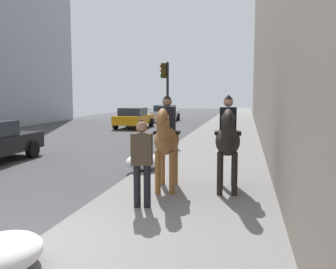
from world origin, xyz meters
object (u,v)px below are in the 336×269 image
(mounted_horse_far, at_px, (228,139))
(car_mid_lane, at_px, (166,113))
(mounted_horse_near, at_px, (167,138))
(pedestrian_greeting, at_px, (142,158))
(car_near_lane, at_px, (134,118))
(traffic_light_near_curb, at_px, (166,89))

(mounted_horse_far, height_order, car_mid_lane, mounted_horse_far)
(mounted_horse_near, bearing_deg, pedestrian_greeting, -13.56)
(mounted_horse_near, bearing_deg, car_mid_lane, -173.90)
(car_near_lane, bearing_deg, mounted_horse_far, -153.92)
(mounted_horse_far, xyz_separation_m, car_near_lane, (16.64, 7.35, -0.59))
(traffic_light_near_curb, bearing_deg, car_mid_lane, 12.26)
(mounted_horse_near, relative_size, car_mid_lane, 0.50)
(pedestrian_greeting, xyz_separation_m, traffic_light_near_curb, (10.68, 1.83, 1.51))
(mounted_horse_far, distance_m, car_near_lane, 18.20)
(car_mid_lane, relative_size, traffic_light_near_curb, 1.14)
(traffic_light_near_curb, bearing_deg, mounted_horse_near, -167.71)
(mounted_horse_far, distance_m, pedestrian_greeting, 2.26)
(car_mid_lane, bearing_deg, traffic_light_near_curb, -165.75)
(mounted_horse_near, xyz_separation_m, traffic_light_near_curb, (9.25, 2.02, 1.27))
(car_mid_lane, bearing_deg, mounted_horse_far, -162.50)
(mounted_horse_far, relative_size, car_mid_lane, 0.50)
(mounted_horse_far, xyz_separation_m, traffic_light_near_curb, (9.08, 3.41, 1.27))
(pedestrian_greeting, relative_size, car_mid_lane, 0.38)
(mounted_horse_near, height_order, car_mid_lane, mounted_horse_near)
(pedestrian_greeting, xyz_separation_m, car_mid_lane, (25.38, 5.02, -0.34))
(car_near_lane, bearing_deg, traffic_light_near_curb, -150.19)
(mounted_horse_near, bearing_deg, car_near_lane, -166.64)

